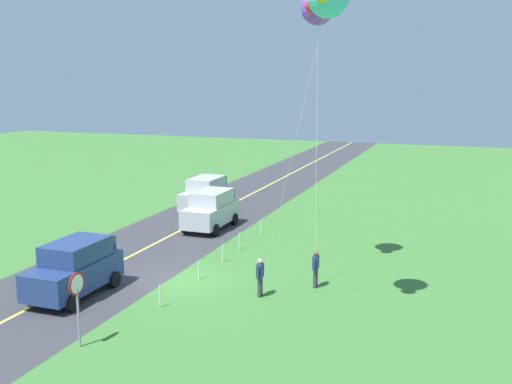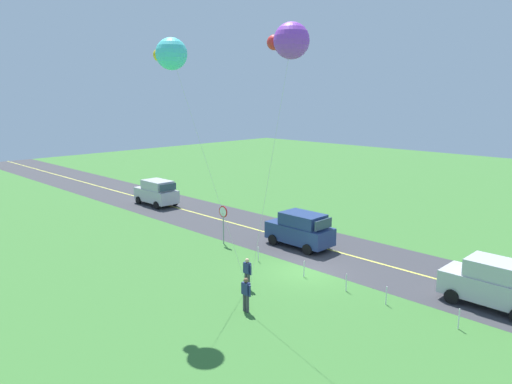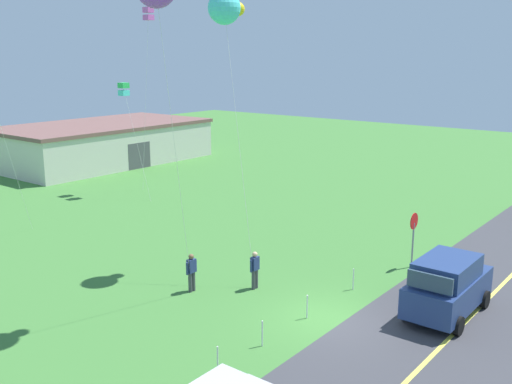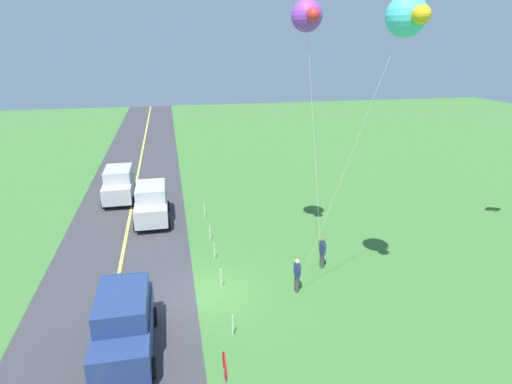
% 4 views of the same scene
% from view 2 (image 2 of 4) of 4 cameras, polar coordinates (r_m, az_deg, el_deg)
% --- Properties ---
extents(ground_plane, '(120.00, 120.00, 0.10)m').
position_cam_2_polar(ground_plane, '(26.84, 5.98, -9.55)').
color(ground_plane, '#3D7533').
extents(asphalt_road, '(120.00, 7.00, 0.00)m').
position_cam_2_polar(asphalt_road, '(29.87, 10.84, -7.38)').
color(asphalt_road, '#38383D').
rests_on(asphalt_road, ground).
extents(road_centre_stripe, '(120.00, 0.16, 0.00)m').
position_cam_2_polar(road_centre_stripe, '(29.87, 10.84, -7.37)').
color(road_centre_stripe, '#E5E04C').
rests_on(road_centre_stripe, asphalt_road).
extents(car_suv_foreground, '(4.40, 2.12, 2.24)m').
position_cam_2_polar(car_suv_foreground, '(30.61, 5.36, -4.49)').
color(car_suv_foreground, navy).
rests_on(car_suv_foreground, ground).
extents(car_parked_west_near, '(4.40, 2.12, 2.24)m').
position_cam_2_polar(car_parked_west_near, '(24.60, 26.75, -9.77)').
color(car_parked_west_near, '#B7B7BC').
rests_on(car_parked_west_near, ground).
extents(car_parked_east_far, '(4.40, 2.12, 2.24)m').
position_cam_2_polar(car_parked_east_far, '(42.98, -11.86, -0.03)').
color(car_parked_east_far, '#B7B7BC').
rests_on(car_parked_east_far, ground).
extents(stop_sign, '(0.76, 0.08, 2.56)m').
position_cam_2_polar(stop_sign, '(30.95, -3.96, -3.05)').
color(stop_sign, gray).
rests_on(stop_sign, ground).
extents(person_adult_near, '(0.58, 0.22, 1.60)m').
position_cam_2_polar(person_adult_near, '(21.74, -1.22, -12.09)').
color(person_adult_near, '#3F3F47').
rests_on(person_adult_near, ground).
extents(person_adult_companion, '(0.58, 0.22, 1.60)m').
position_cam_2_polar(person_adult_companion, '(24.14, -1.06, -9.62)').
color(person_adult_companion, '#3F3F47').
rests_on(person_adult_companion, ground).
extents(kite_red_low, '(2.66, 1.40, 12.34)m').
position_cam_2_polar(kite_red_low, '(19.19, 4.13, 17.67)').
color(kite_red_low, silver).
rests_on(kite_red_low, ground).
extents(kite_blue_mid, '(2.88, 3.67, 12.07)m').
position_cam_2_polar(kite_blue_mid, '(22.03, -10.23, 16.02)').
color(kite_blue_mid, silver).
rests_on(kite_blue_mid, ground).
extents(fence_post_0, '(0.05, 0.05, 0.90)m').
position_cam_2_polar(fence_post_0, '(22.10, 23.20, -13.84)').
color(fence_post_0, silver).
rests_on(fence_post_0, ground).
extents(fence_post_1, '(0.05, 0.05, 0.90)m').
position_cam_2_polar(fence_post_1, '(23.36, 15.38, -11.89)').
color(fence_post_1, silver).
rests_on(fence_post_1, ground).
extents(fence_post_2, '(0.05, 0.05, 0.90)m').
position_cam_2_polar(fence_post_2, '(24.41, 10.80, -10.63)').
color(fence_post_2, silver).
rests_on(fence_post_2, ground).
extents(fence_post_3, '(0.05, 0.05, 0.90)m').
position_cam_2_polar(fence_post_3, '(25.89, 5.79, -9.17)').
color(fence_post_3, silver).
rests_on(fence_post_3, ground).
extents(fence_post_4, '(0.05, 0.05, 0.90)m').
position_cam_2_polar(fence_post_4, '(28.04, 0.27, -7.46)').
color(fence_post_4, silver).
rests_on(fence_post_4, ground).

